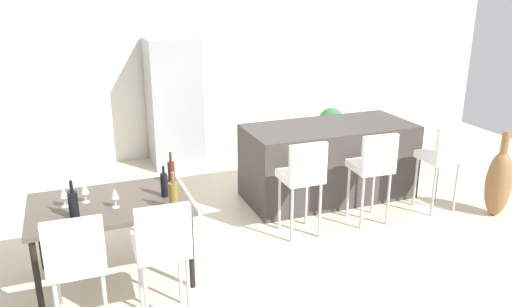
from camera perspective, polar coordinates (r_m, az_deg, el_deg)
ground_plane at (r=5.56m, az=4.10°, el=-8.57°), size 10.00×10.00×0.00m
back_wall at (r=7.88m, az=-5.10°, el=10.57°), size 10.00×0.12×2.90m
kitchen_island at (r=6.29m, az=8.15°, el=-0.87°), size 2.05×0.93×0.92m
bar_chair_left at (r=5.17m, az=5.33°, el=-2.29°), size 0.40×0.40×1.05m
bar_chair_middle at (r=5.58m, az=13.12°, el=-1.15°), size 0.42×0.42×1.05m
bar_chair_right at (r=6.13m, az=20.38°, el=-0.06°), size 0.40×0.40×1.05m
dining_table at (r=4.59m, az=-16.20°, el=-6.08°), size 1.35×0.92×0.74m
dining_chair_near at (r=3.84m, az=-19.63°, el=-11.15°), size 0.41×0.41×1.05m
dining_chair_far at (r=3.87m, az=-10.55°, el=-10.01°), size 0.41×0.41×1.05m
wine_bottle_far at (r=4.84m, az=-9.55°, el=-2.01°), size 0.07×0.07×0.31m
wine_bottle_end at (r=4.25m, az=-9.28°, el=-4.71°), size 0.08×0.08×0.34m
wine_bottle_inner at (r=4.54m, az=-10.34°, el=-3.46°), size 0.06×0.06×0.28m
wine_bottle_middle at (r=4.31m, az=-19.94°, el=-5.39°), size 0.08×0.08×0.32m
wine_glass_left at (r=4.58m, az=-18.79°, el=-3.81°), size 0.07×0.07×0.17m
wine_glass_right at (r=4.55m, az=-20.91°, el=-4.21°), size 0.07×0.07×0.17m
wine_glass_near at (r=4.41m, az=-15.67°, el=-4.41°), size 0.07×0.07×0.17m
refrigerator at (r=7.39m, az=-9.24°, el=5.70°), size 0.72×0.68×1.84m
floor_vase at (r=6.35m, az=25.72°, el=-3.01°), size 0.28×0.28×1.01m
potted_plant at (r=8.41m, az=8.50°, el=3.42°), size 0.42×0.42×0.62m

